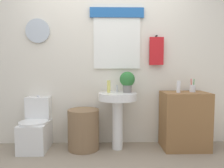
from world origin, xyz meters
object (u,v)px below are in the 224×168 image
object	(u,v)px
laundry_hamper	(84,129)
soap_bottle	(109,86)
pedestal_sink	(117,107)
wooden_cabinet	(184,120)
toilet	(36,129)
toothbrush_cup	(192,88)
potted_plant	(127,81)
lotion_bottle	(178,87)

from	to	relation	value
laundry_hamper	soap_bottle	size ratio (longest dim) A/B	3.29
pedestal_sink	wooden_cabinet	size ratio (longest dim) A/B	0.99
toilet	toothbrush_cup	bearing A→B (deg)	-0.37
pedestal_sink	soap_bottle	size ratio (longest dim) A/B	4.64
laundry_hamper	soap_bottle	world-z (taller)	soap_bottle
laundry_hamper	wooden_cabinet	world-z (taller)	wooden_cabinet
potted_plant	toothbrush_cup	xyz separation A→B (m)	(0.91, -0.04, -0.11)
wooden_cabinet	toothbrush_cup	world-z (taller)	toothbrush_cup
potted_plant	wooden_cabinet	bearing A→B (deg)	-4.30
soap_bottle	potted_plant	bearing A→B (deg)	2.20
wooden_cabinet	potted_plant	bearing A→B (deg)	175.70
laundry_hamper	lotion_bottle	distance (m)	1.43
toilet	soap_bottle	distance (m)	1.18
laundry_hamper	toothbrush_cup	distance (m)	1.62
lotion_bottle	toilet	bearing A→B (deg)	177.84
pedestal_sink	potted_plant	distance (m)	0.39
pedestal_sink	soap_bottle	world-z (taller)	soap_bottle
pedestal_sink	lotion_bottle	xyz separation A→B (m)	(0.83, -0.04, 0.28)
pedestal_sink	toothbrush_cup	distance (m)	1.08
toilet	lotion_bottle	bearing A→B (deg)	-2.16
toothbrush_cup	toilet	bearing A→B (deg)	179.63
wooden_cabinet	toothbrush_cup	distance (m)	0.46
potted_plant	toothbrush_cup	world-z (taller)	potted_plant
soap_bottle	wooden_cabinet	bearing A→B (deg)	-2.70
toilet	soap_bottle	xyz separation A→B (m)	(1.02, 0.02, 0.60)
laundry_hamper	soap_bottle	xyz separation A→B (m)	(0.35, 0.05, 0.59)
toothbrush_cup	potted_plant	bearing A→B (deg)	177.48
wooden_cabinet	soap_bottle	bearing A→B (deg)	177.30
soap_bottle	potted_plant	world-z (taller)	potted_plant
toilet	pedestal_sink	distance (m)	1.18
wooden_cabinet	toothbrush_cup	xyz separation A→B (m)	(0.11, 0.02, 0.45)
toilet	lotion_bottle	distance (m)	2.06
wooden_cabinet	lotion_bottle	distance (m)	0.49
toilet	pedestal_sink	bearing A→B (deg)	-1.72
pedestal_sink	potted_plant	bearing A→B (deg)	23.20
toilet	wooden_cabinet	xyz separation A→B (m)	(2.08, -0.03, 0.12)
pedestal_sink	soap_bottle	bearing A→B (deg)	157.38
pedestal_sink	lotion_bottle	world-z (taller)	lotion_bottle
toothbrush_cup	wooden_cabinet	bearing A→B (deg)	-169.49
soap_bottle	potted_plant	size ratio (longest dim) A/B	0.58
wooden_cabinet	soap_bottle	distance (m)	1.16
pedestal_sink	soap_bottle	xyz separation A→B (m)	(-0.12, 0.05, 0.28)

